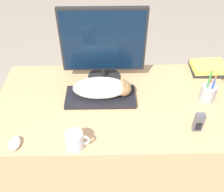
{
  "coord_description": "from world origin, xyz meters",
  "views": [
    {
      "loc": [
        -0.09,
        -0.74,
        1.76
      ],
      "look_at": [
        -0.07,
        0.36,
        0.78
      ],
      "focal_mm": 42.0,
      "sensor_mm": 36.0,
      "label": 1
    }
  ],
  "objects": [
    {
      "name": "book_stack",
      "position": [
        0.55,
        0.63,
        0.76
      ],
      "size": [
        0.21,
        0.17,
        0.08
      ],
      "color": "#C6B284",
      "rests_on": "desk"
    },
    {
      "name": "desk",
      "position": [
        0.0,
        0.37,
        0.36
      ],
      "size": [
        1.49,
        0.74,
        0.72
      ],
      "color": "tan",
      "rests_on": "ground_plane"
    },
    {
      "name": "cat",
      "position": [
        -0.11,
        0.4,
        0.8
      ],
      "size": [
        0.34,
        0.14,
        0.12
      ],
      "color": "white",
      "rests_on": "keyboard"
    },
    {
      "name": "pen_cup",
      "position": [
        0.49,
        0.39,
        0.77
      ],
      "size": [
        0.09,
        0.09,
        0.21
      ],
      "color": "#939399",
      "rests_on": "desk"
    },
    {
      "name": "computer_mouse",
      "position": [
        -0.55,
        0.07,
        0.73
      ],
      "size": [
        0.06,
        0.09,
        0.03
      ],
      "color": "silver",
      "rests_on": "desk"
    },
    {
      "name": "keyboard",
      "position": [
        -0.13,
        0.4,
        0.73
      ],
      "size": [
        0.41,
        0.19,
        0.02
      ],
      "color": "black",
      "rests_on": "desk"
    },
    {
      "name": "coffee_mug",
      "position": [
        -0.25,
        0.05,
        0.76
      ],
      "size": [
        0.12,
        0.09,
        0.09
      ],
      "color": "silver",
      "rests_on": "desk"
    },
    {
      "name": "phone",
      "position": [
        0.37,
        0.15,
        0.77
      ],
      "size": [
        0.05,
        0.03,
        0.12
      ],
      "color": "#4C4C51",
      "rests_on": "desk"
    },
    {
      "name": "monitor",
      "position": [
        -0.11,
        0.6,
        0.97
      ],
      "size": [
        0.5,
        0.21,
        0.47
      ],
      "color": "black",
      "rests_on": "desk"
    }
  ]
}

